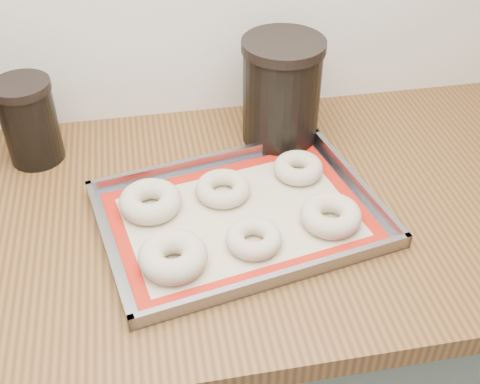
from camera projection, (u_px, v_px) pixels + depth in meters
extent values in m
cube|color=#5B6458|center=(180.00, 373.00, 1.33)|extent=(3.00, 0.65, 0.86)
cube|color=brown|center=(163.00, 223.00, 1.05)|extent=(3.06, 0.68, 0.04)
cube|color=gray|center=(240.00, 218.00, 1.02)|extent=(0.51, 0.41, 0.00)
cube|color=gray|center=(209.00, 160.00, 1.13)|extent=(0.45, 0.10, 0.02)
cube|color=gray|center=(279.00, 279.00, 0.90)|extent=(0.45, 0.10, 0.02)
cube|color=gray|center=(108.00, 247.00, 0.95)|extent=(0.07, 0.33, 0.02)
cube|color=gray|center=(357.00, 183.00, 1.08)|extent=(0.07, 0.33, 0.02)
cube|color=#C6B793|center=(240.00, 217.00, 1.02)|extent=(0.47, 0.36, 0.00)
cube|color=#B2180B|center=(214.00, 172.00, 1.12)|extent=(0.42, 0.10, 0.00)
cube|color=#B2180B|center=(272.00, 271.00, 0.92)|extent=(0.42, 0.10, 0.00)
cube|color=#B2180B|center=(125.00, 247.00, 0.96)|extent=(0.07, 0.25, 0.00)
cube|color=#B2180B|center=(343.00, 190.00, 1.08)|extent=(0.07, 0.25, 0.00)
torus|color=beige|center=(173.00, 256.00, 0.92)|extent=(0.14, 0.14, 0.04)
torus|color=beige|center=(254.00, 239.00, 0.96)|extent=(0.10, 0.10, 0.03)
torus|color=beige|center=(331.00, 215.00, 1.00)|extent=(0.14, 0.14, 0.04)
torus|color=beige|center=(150.00, 201.00, 1.02)|extent=(0.12, 0.12, 0.04)
torus|color=beige|center=(223.00, 189.00, 1.06)|extent=(0.11, 0.11, 0.03)
torus|color=beige|center=(298.00, 168.00, 1.10)|extent=(0.11, 0.11, 0.03)
cylinder|color=black|center=(31.00, 125.00, 1.12)|extent=(0.10, 0.10, 0.15)
cylinder|color=black|center=(20.00, 87.00, 1.06)|extent=(0.11, 0.11, 0.02)
cylinder|color=black|center=(281.00, 96.00, 1.15)|extent=(0.15, 0.15, 0.19)
cylinder|color=black|center=(284.00, 46.00, 1.09)|extent=(0.16, 0.16, 0.02)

